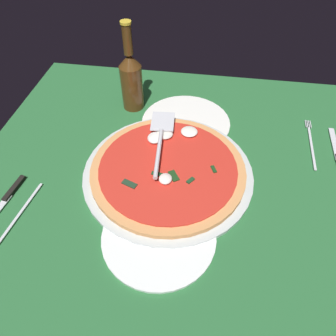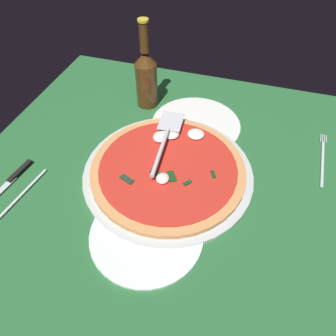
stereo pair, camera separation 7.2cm
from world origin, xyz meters
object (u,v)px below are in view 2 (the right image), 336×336
(pizza_server, at_px, (166,137))
(beer_bottle, at_px, (146,77))
(dinner_plate_right, at_px, (196,125))
(pizza, at_px, (168,168))
(dinner_plate_left, at_px, (147,234))
(place_setting_near, at_px, (336,168))
(place_setting_far, at_px, (12,192))

(pizza_server, distance_m, beer_bottle, 0.21)
(dinner_plate_right, distance_m, pizza, 0.19)
(dinner_plate_left, bearing_deg, beer_bottle, 19.41)
(pizza_server, distance_m, place_setting_near, 0.42)
(dinner_plate_left, relative_size, place_setting_far, 1.08)
(pizza, bearing_deg, dinner_plate_left, -177.41)
(pizza, xyz_separation_m, beer_bottle, (0.25, 0.14, 0.07))
(dinner_plate_left, bearing_deg, pizza_server, 8.67)
(place_setting_far, bearing_deg, pizza, 123.98)
(dinner_plate_right, distance_m, place_setting_near, 0.37)
(pizza_server, bearing_deg, dinner_plate_right, -28.58)
(pizza, xyz_separation_m, place_setting_near, (0.13, -0.39, -0.02))
(pizza, bearing_deg, place_setting_near, -70.80)
(dinner_plate_right, relative_size, pizza_server, 1.03)
(place_setting_near, relative_size, beer_bottle, 0.81)
(dinner_plate_left, relative_size, dinner_plate_right, 0.94)
(place_setting_near, bearing_deg, beer_bottle, 80.89)
(beer_bottle, bearing_deg, place_setting_near, -102.12)
(pizza, xyz_separation_m, pizza_server, (0.08, 0.03, 0.02))
(dinner_plate_left, height_order, beer_bottle, beer_bottle)
(dinner_plate_right, height_order, place_setting_near, place_setting_near)
(pizza, distance_m, place_setting_far, 0.36)
(place_setting_far, bearing_deg, place_setting_near, 120.02)
(dinner_plate_right, height_order, place_setting_far, place_setting_far)
(dinner_plate_left, distance_m, dinner_plate_right, 0.36)
(pizza, bearing_deg, beer_bottle, 29.56)
(place_setting_near, xyz_separation_m, beer_bottle, (0.11, 0.53, 0.09))
(dinner_plate_left, bearing_deg, place_setting_near, -50.90)
(dinner_plate_left, bearing_deg, pizza, 2.59)
(dinner_plate_right, relative_size, place_setting_near, 1.21)
(pizza, bearing_deg, place_setting_far, 116.64)
(place_setting_far, bearing_deg, beer_bottle, 163.43)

